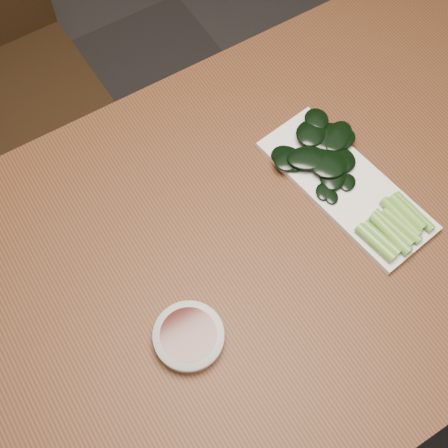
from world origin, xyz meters
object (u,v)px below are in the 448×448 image
(serving_plate, at_px, (345,186))
(table, at_px, (252,262))
(gai_lan, at_px, (341,172))
(sauce_bowl, at_px, (189,337))

(serving_plate, bearing_deg, table, -177.34)
(serving_plate, relative_size, gai_lan, 1.06)
(table, xyz_separation_m, gai_lan, (0.20, 0.03, 0.10))
(table, distance_m, sauce_bowl, 0.21)
(serving_plate, bearing_deg, sauce_bowl, -166.03)
(table, xyz_separation_m, serving_plate, (0.20, 0.01, 0.08))
(serving_plate, xyz_separation_m, gai_lan, (0.00, 0.02, 0.02))
(sauce_bowl, distance_m, serving_plate, 0.39)
(serving_plate, distance_m, gai_lan, 0.03)
(gai_lan, bearing_deg, serving_plate, -94.62)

